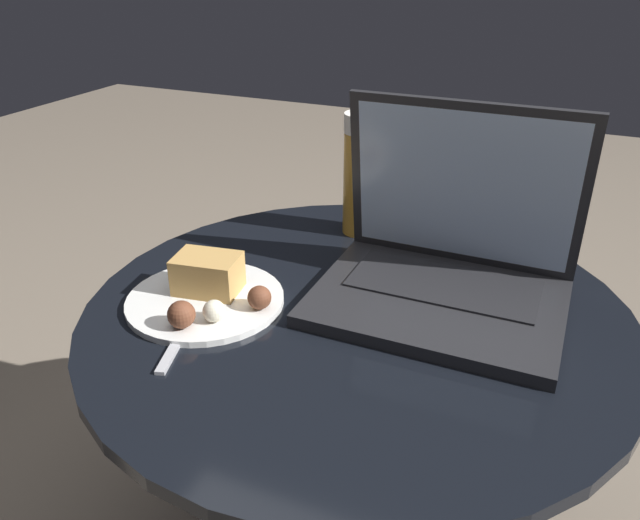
{
  "coord_description": "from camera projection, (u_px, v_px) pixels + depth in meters",
  "views": [
    {
      "loc": [
        0.25,
        -0.68,
        0.94
      ],
      "look_at": [
        -0.05,
        -0.02,
        0.57
      ],
      "focal_mm": 35.0,
      "sensor_mm": 36.0,
      "label": 1
    }
  ],
  "objects": [
    {
      "name": "table",
      "position": [
        355.0,
        373.0,
        0.9
      ],
      "size": [
        0.74,
        0.74,
        0.5
      ],
      "color": "#9E9EA3",
      "rests_on": "ground_plane"
    },
    {
      "name": "laptop",
      "position": [
        446.0,
        262.0,
        0.85
      ],
      "size": [
        0.33,
        0.25,
        0.26
      ],
      "color": "#232326",
      "rests_on": "table"
    },
    {
      "name": "beer_glass",
      "position": [
        361.0,
        175.0,
        1.02
      ],
      "size": [
        0.06,
        0.06,
        0.2
      ],
      "color": "gold",
      "rests_on": "table"
    },
    {
      "name": "snack_plate",
      "position": [
        207.0,
        292.0,
        0.85
      ],
      "size": [
        0.22,
        0.22,
        0.06
      ],
      "color": "silver",
      "rests_on": "table"
    },
    {
      "name": "fork",
      "position": [
        189.0,
        321.0,
        0.81
      ],
      "size": [
        0.07,
        0.19,
        0.01
      ],
      "color": "#B2B2B7",
      "rests_on": "table"
    }
  ]
}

